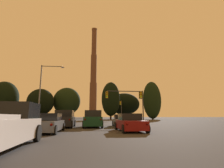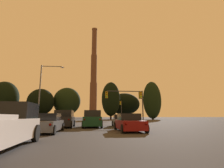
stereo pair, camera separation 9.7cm
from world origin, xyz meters
TOP-DOWN VIEW (x-y plane):
  - suv_center_lane_front at (0.10, 19.18)m, footprint 2.10×4.91m
  - sedan_left_lane_second at (-3.26, 12.96)m, footprint 2.10×4.75m
  - sedan_right_lane_second at (3.18, 13.62)m, footprint 2.06×4.73m
  - suv_left_lane_front at (-3.03, 19.16)m, footprint 2.22×4.95m
  - sedan_right_lane_front at (3.52, 20.42)m, footprint 2.16×4.77m
  - traffic_light_overhead_right at (6.02, 27.18)m, footprint 6.46×0.50m
  - traffic_light_far_right at (8.04, 49.85)m, footprint 0.78×0.50m
  - street_lamp at (-8.11, 28.29)m, footprint 3.87×0.36m
  - smokestack at (-0.58, 114.17)m, footprint 7.48×7.48m
  - treeline_far_right at (23.13, 66.49)m, footprint 7.16×6.45m
  - treeline_center_left at (13.66, 76.50)m, footprint 13.60×12.24m
  - treeline_far_left at (-20.19, 68.05)m, footprint 9.99×8.99m
  - treeline_center_right at (6.49, 65.33)m, footprint 7.00×6.30m
  - treeline_left_mid at (-11.18, 73.46)m, footprint 11.17×10.06m
  - treeline_right_mid at (-34.43, 69.79)m, footprint 10.76×9.68m

SIDE VIEW (x-z plane):
  - sedan_left_lane_second at x=-3.26m, z-range -0.05..1.38m
  - sedan_right_lane_second at x=3.18m, z-range -0.05..1.38m
  - sedan_right_lane_front at x=3.52m, z-range -0.05..1.38m
  - suv_center_lane_front at x=0.10m, z-range -0.03..1.83m
  - suv_left_lane_front at x=-3.03m, z-range -0.03..1.83m
  - traffic_light_far_right at x=8.04m, z-range 0.90..6.63m
  - traffic_light_overhead_right at x=6.02m, z-range 1.47..6.86m
  - street_lamp at x=-8.11m, z-range 1.08..10.75m
  - treeline_far_left at x=-20.19m, z-range 0.76..12.40m
  - treeline_center_left at x=13.66m, z-range 0.92..12.39m
  - treeline_left_mid at x=-11.18m, z-range 0.87..13.97m
  - treeline_far_right at x=23.13m, z-range 0.12..15.12m
  - treeline_center_right at x=6.49m, z-range 0.63..14.90m
  - treeline_right_mid at x=-34.43m, z-range 0.83..15.41m
  - smokestack at x=-0.58m, z-range -6.79..55.53m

